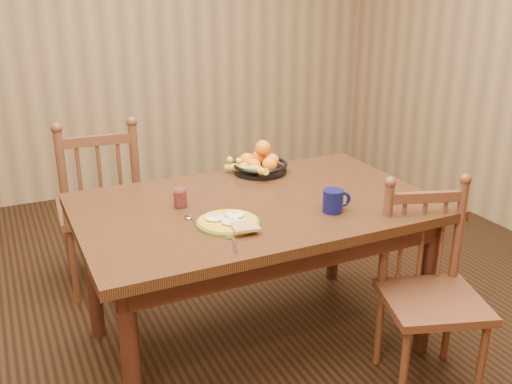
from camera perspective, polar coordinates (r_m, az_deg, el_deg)
name	(u,v)px	position (r m, az deg, el deg)	size (l,w,h in m)	color
room	(256,69)	(2.44, 0.00, 12.19)	(4.52, 5.02, 2.72)	black
dining_table	(256,219)	(2.63, 0.00, -2.76)	(1.60, 1.00, 0.75)	black
chair_far	(101,208)	(3.34, -15.29, -1.57)	(0.48, 0.46, 1.01)	#452414
chair_near	(430,293)	(2.60, 16.98, -9.60)	(0.51, 0.50, 0.90)	#452414
breakfast_plate	(229,222)	(2.36, -2.73, -2.98)	(0.26, 0.29, 0.04)	#59601E
fork	(233,242)	(2.20, -2.34, -5.04)	(0.06, 0.18, 0.00)	silver
spoon	(191,219)	(2.42, -6.49, -2.70)	(0.04, 0.16, 0.01)	silver
coffee_mug	(334,201)	(2.50, 7.78, -0.86)	(0.13, 0.09, 0.10)	#0A0D3A
juice_glass	(180,198)	(2.55, -7.60, -0.57)	(0.06, 0.06, 0.09)	silver
fruit_bowl	(259,164)	(2.98, 0.32, 2.81)	(0.32, 0.32, 0.17)	black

